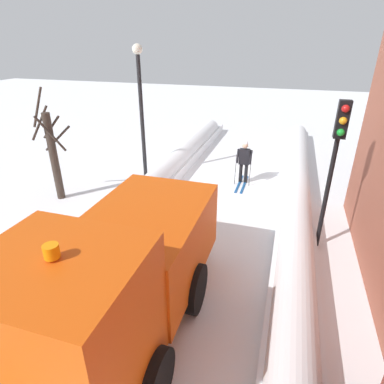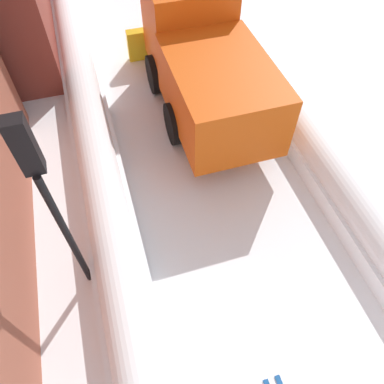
% 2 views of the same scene
% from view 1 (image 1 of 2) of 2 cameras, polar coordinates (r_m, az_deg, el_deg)
% --- Properties ---
extents(plow_truck, '(3.20, 5.98, 3.12)m').
position_cam_1_polar(plow_truck, '(6.19, -13.02, -14.65)').
color(plow_truck, '#DB510F').
rests_on(plow_truck, ground).
extents(skier, '(0.62, 1.80, 1.81)m').
position_cam_1_polar(skier, '(13.25, 9.30, 5.73)').
color(skier, black).
rests_on(skier, ground).
extents(traffic_light_pole, '(0.28, 0.42, 4.14)m').
position_cam_1_polar(traffic_light_pole, '(8.80, 24.28, 6.80)').
color(traffic_light_pole, black).
rests_on(traffic_light_pole, ground).
extents(street_lamp, '(0.40, 0.40, 5.29)m').
position_cam_1_polar(street_lamp, '(13.41, -9.16, 16.34)').
color(street_lamp, black).
rests_on(street_lamp, ground).
extents(bare_tree_near, '(1.16, 1.02, 3.99)m').
position_cam_1_polar(bare_tree_near, '(12.49, -23.53, 6.36)').
color(bare_tree_near, '#382D26').
rests_on(bare_tree_near, ground).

